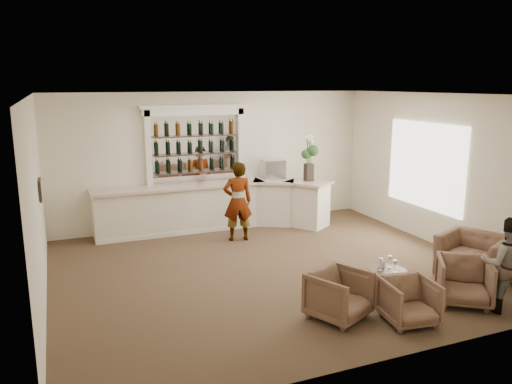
% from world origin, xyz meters
% --- Properties ---
extents(ground, '(8.00, 8.00, 0.00)m').
position_xyz_m(ground, '(0.00, 0.00, 0.00)').
color(ground, brown).
rests_on(ground, ground).
extents(room_shell, '(8.04, 7.02, 3.32)m').
position_xyz_m(room_shell, '(0.16, 0.71, 2.34)').
color(room_shell, beige).
rests_on(room_shell, ground).
extents(bar_counter, '(5.72, 1.80, 1.14)m').
position_xyz_m(bar_counter, '(-0.16, 3.00, 0.57)').
color(bar_counter, white).
rests_on(bar_counter, ground).
extents(back_bar_alcove, '(2.64, 0.25, 3.00)m').
position_xyz_m(back_bar_alcove, '(-0.50, 3.41, 2.03)').
color(back_bar_alcove, white).
rests_on(back_bar_alcove, ground).
extents(cocktail_table, '(0.64, 0.64, 0.50)m').
position_xyz_m(cocktail_table, '(1.23, -1.93, 0.25)').
color(cocktail_table, brown).
rests_on(cocktail_table, ground).
extents(sommelier, '(0.71, 0.52, 1.81)m').
position_xyz_m(sommelier, '(0.04, 1.98, 0.90)').
color(sommelier, gray).
rests_on(sommelier, ground).
extents(guest, '(0.94, 0.93, 1.52)m').
position_xyz_m(guest, '(2.64, -3.00, 0.76)').
color(guest, gray).
rests_on(guest, ground).
extents(armchair_left, '(1.07, 1.08, 0.75)m').
position_xyz_m(armchair_left, '(0.13, -2.23, 0.37)').
color(armchair_left, brown).
rests_on(armchair_left, ground).
extents(armchair_center, '(0.82, 0.83, 0.67)m').
position_xyz_m(armchair_center, '(1.01, -2.76, 0.34)').
color(armchair_center, brown).
rests_on(armchair_center, ground).
extents(armchair_right, '(1.13, 1.14, 0.75)m').
position_xyz_m(armchair_right, '(2.28, -2.54, 0.38)').
color(armchair_right, brown).
rests_on(armchair_right, ground).
extents(armchair_far, '(1.40, 1.47, 0.75)m').
position_xyz_m(armchair_far, '(3.40, -1.62, 0.38)').
color(armchair_far, brown).
rests_on(armchair_far, ground).
extents(espresso_machine, '(0.57, 0.49, 0.48)m').
position_xyz_m(espresso_machine, '(1.40, 3.09, 1.38)').
color(espresso_machine, silver).
rests_on(espresso_machine, bar_counter).
extents(flower_vase, '(0.30, 0.30, 1.13)m').
position_xyz_m(flower_vase, '(2.09, 2.46, 1.78)').
color(flower_vase, black).
rests_on(flower_vase, bar_counter).
extents(wine_glass_bar_left, '(0.07, 0.07, 0.21)m').
position_xyz_m(wine_glass_bar_left, '(0.52, 3.07, 1.25)').
color(wine_glass_bar_left, white).
rests_on(wine_glass_bar_left, bar_counter).
extents(wine_glass_bar_right, '(0.07, 0.07, 0.21)m').
position_xyz_m(wine_glass_bar_right, '(0.70, 3.09, 1.25)').
color(wine_glass_bar_right, white).
rests_on(wine_glass_bar_right, bar_counter).
extents(wine_glass_tbl_a, '(0.07, 0.07, 0.21)m').
position_xyz_m(wine_glass_tbl_a, '(1.11, -1.90, 0.60)').
color(wine_glass_tbl_a, white).
rests_on(wine_glass_tbl_a, cocktail_table).
extents(wine_glass_tbl_b, '(0.07, 0.07, 0.21)m').
position_xyz_m(wine_glass_tbl_b, '(1.33, -1.85, 0.60)').
color(wine_glass_tbl_b, white).
rests_on(wine_glass_tbl_b, cocktail_table).
extents(wine_glass_tbl_c, '(0.07, 0.07, 0.21)m').
position_xyz_m(wine_glass_tbl_c, '(1.27, -2.06, 0.60)').
color(wine_glass_tbl_c, white).
rests_on(wine_glass_tbl_c, cocktail_table).
extents(napkin_holder, '(0.08, 0.08, 0.12)m').
position_xyz_m(napkin_holder, '(1.21, -1.79, 0.56)').
color(napkin_holder, silver).
rests_on(napkin_holder, cocktail_table).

